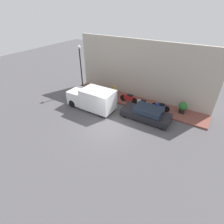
{
  "coord_description": "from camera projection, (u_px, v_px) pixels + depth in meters",
  "views": [
    {
      "loc": [
        -9.91,
        -6.51,
        8.96
      ],
      "look_at": [
        1.36,
        0.43,
        0.6
      ],
      "focal_mm": 28.0,
      "sensor_mm": 36.0,
      "label": 1
    }
  ],
  "objects": [
    {
      "name": "ground_plane",
      "position": [
        108.0,
        127.0,
        14.81
      ],
      "size": [
        60.0,
        60.0,
        0.0
      ],
      "primitive_type": "plane",
      "color": "#514F51"
    },
    {
      "name": "potted_plant",
      "position": [
        183.0,
        107.0,
        16.09
      ],
      "size": [
        0.77,
        0.77,
        1.08
      ],
      "color": "black",
      "rests_on": "sidewalk"
    },
    {
      "name": "building_facade",
      "position": [
        141.0,
        71.0,
        17.76
      ],
      "size": [
        0.3,
        14.55,
        6.04
      ],
      "color": "#B2A899",
      "rests_on": "ground_plane"
    },
    {
      "name": "parked_car",
      "position": [
        146.0,
        113.0,
        15.47
      ],
      "size": [
        1.76,
        4.37,
        1.25
      ],
      "color": "black",
      "rests_on": "ground_plane"
    },
    {
      "name": "delivery_van",
      "position": [
        92.0,
        98.0,
        16.86
      ],
      "size": [
        2.01,
        4.71,
        2.09
      ],
      "color": "white",
      "rests_on": "ground_plane"
    },
    {
      "name": "motorcycle_red",
      "position": [
        129.0,
        98.0,
        17.88
      ],
      "size": [
        0.3,
        1.91,
        0.88
      ],
      "color": "#B21E1E",
      "rests_on": "sidewalk"
    },
    {
      "name": "streetlamp",
      "position": [
        80.0,
        62.0,
        18.73
      ],
      "size": [
        0.35,
        0.35,
        5.07
      ],
      "color": "black",
      "rests_on": "sidewalk"
    },
    {
      "name": "scooter_silver",
      "position": [
        142.0,
        103.0,
        16.99
      ],
      "size": [
        0.3,
        1.82,
        0.82
      ],
      "color": "#B7B7BF",
      "rests_on": "sidewalk"
    },
    {
      "name": "motorcycle_blue",
      "position": [
        161.0,
        106.0,
        16.56
      ],
      "size": [
        0.3,
        1.79,
        0.75
      ],
      "color": "navy",
      "rests_on": "sidewalk"
    },
    {
      "name": "motorcycle_black",
      "position": [
        95.0,
        90.0,
        19.72
      ],
      "size": [
        0.3,
        1.88,
        0.76
      ],
      "color": "black",
      "rests_on": "sidewalk"
    },
    {
      "name": "sidewalk",
      "position": [
        134.0,
        101.0,
        18.39
      ],
      "size": [
        2.33,
        14.55,
        0.15
      ],
      "color": "brown",
      "rests_on": "ground_plane"
    },
    {
      "name": "cafe_chair",
      "position": [
        114.0,
        90.0,
        19.46
      ],
      "size": [
        0.4,
        0.4,
        0.95
      ],
      "color": "yellow",
      "rests_on": "sidewalk"
    }
  ]
}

